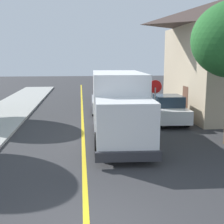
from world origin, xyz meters
TOP-DOWN VIEW (x-y plane):
  - centre_line_yellow at (0.00, 10.00)m, footprint 0.16×56.00m
  - box_truck at (1.73, 7.92)m, footprint 2.67×7.27m
  - parked_car_near at (1.62, 15.31)m, footprint 1.96×4.46m
  - parked_car_mid at (2.32, 22.19)m, footprint 1.84×4.41m
  - parked_van_across at (5.20, 11.48)m, footprint 2.01×4.48m
  - stop_sign at (4.25, 10.96)m, footprint 0.80×0.10m

SIDE VIEW (x-z plane):
  - centre_line_yellow at x=0.00m, z-range 0.00..0.01m
  - parked_car_near at x=1.62m, z-range -0.04..1.63m
  - parked_car_mid at x=2.32m, z-range -0.04..1.63m
  - parked_van_across at x=5.20m, z-range -0.04..1.63m
  - box_truck at x=1.73m, z-range 0.17..3.37m
  - stop_sign at x=4.25m, z-range 0.53..3.18m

